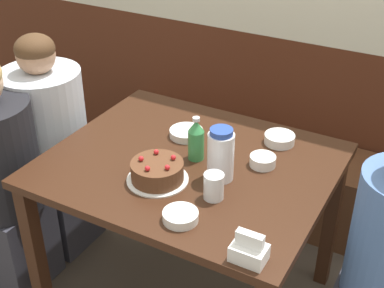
{
  "coord_description": "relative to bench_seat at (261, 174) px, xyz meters",
  "views": [
    {
      "loc": [
        0.88,
        -1.57,
        1.93
      ],
      "look_at": [
        -0.02,
        0.05,
        0.82
      ],
      "focal_mm": 50.0,
      "sensor_mm": 36.0,
      "label": 1
    }
  ],
  "objects": [
    {
      "name": "bench_seat",
      "position": [
        0.0,
        0.0,
        0.0
      ],
      "size": [
        1.82,
        0.38,
        0.43
      ],
      "color": "#56331E",
      "rests_on": "ground_plane"
    },
    {
      "name": "dining_table",
      "position": [
        0.0,
        -0.83,
        0.45
      ],
      "size": [
        1.12,
        0.94,
        0.77
      ],
      "color": "#381E11",
      "rests_on": "ground_plane"
    },
    {
      "name": "birthday_cake",
      "position": [
        -0.04,
        -1.0,
        0.59
      ],
      "size": [
        0.24,
        0.24,
        0.1
      ],
      "color": "white",
      "rests_on": "dining_table"
    },
    {
      "name": "water_pitcher",
      "position": [
        0.16,
        -0.87,
        0.66
      ],
      "size": [
        0.1,
        0.1,
        0.21
      ],
      "color": "white",
      "rests_on": "dining_table"
    },
    {
      "name": "soju_bottle",
      "position": [
        0.01,
        -0.8,
        0.64
      ],
      "size": [
        0.07,
        0.07,
        0.19
      ],
      "color": "#388E4C",
      "rests_on": "dining_table"
    },
    {
      "name": "napkin_holder",
      "position": [
        0.44,
        -1.24,
        0.59
      ],
      "size": [
        0.11,
        0.08,
        0.11
      ],
      "color": "white",
      "rests_on": "dining_table"
    },
    {
      "name": "bowl_soup_white",
      "position": [
        0.27,
        -0.72,
        0.58
      ],
      "size": [
        0.1,
        0.1,
        0.04
      ],
      "color": "white",
      "rests_on": "dining_table"
    },
    {
      "name": "bowl_rice_small",
      "position": [
        0.26,
        -0.52,
        0.57
      ],
      "size": [
        0.13,
        0.13,
        0.04
      ],
      "color": "white",
      "rests_on": "dining_table"
    },
    {
      "name": "bowl_side_dish",
      "position": [
        -0.11,
        -0.66,
        0.57
      ],
      "size": [
        0.15,
        0.15,
        0.03
      ],
      "color": "white",
      "rests_on": "dining_table"
    },
    {
      "name": "bowl_sauce_shallow",
      "position": [
        0.15,
        -1.17,
        0.57
      ],
      "size": [
        0.12,
        0.12,
        0.03
      ],
      "color": "white",
      "rests_on": "dining_table"
    },
    {
      "name": "glass_water_tall",
      "position": [
        0.19,
        -1.0,
        0.6
      ],
      "size": [
        0.07,
        0.07,
        0.1
      ],
      "color": "silver",
      "rests_on": "dining_table"
    },
    {
      "name": "person_teal_shirt",
      "position": [
        -0.82,
        -0.78,
        0.35
      ],
      "size": [
        0.38,
        0.38,
        1.14
      ],
      "color": "#33333D",
      "rests_on": "ground_plane"
    }
  ]
}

